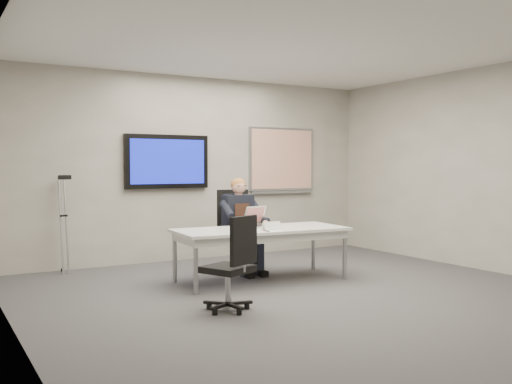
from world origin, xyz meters
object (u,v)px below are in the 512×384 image
conference_table (261,234)px  seated_person (244,235)px  office_chair_far (236,245)px  laptop (258,221)px  office_chair_near (231,281)px

conference_table → seated_person: 0.56m
office_chair_far → laptop: (0.02, -0.57, 0.38)m
conference_table → office_chair_far: office_chair_far is taller
office_chair_far → laptop: 0.69m
conference_table → office_chair_far: size_ratio=1.99×
office_chair_far → laptop: bearing=-73.4°
office_chair_near → conference_table: bearing=-156.0°
office_chair_near → laptop: office_chair_near is taller
office_chair_far → seated_person: seated_person is taller
conference_table → office_chair_far: 0.84m
conference_table → office_chair_near: bearing=-127.8°
seated_person → office_chair_near: bearing=-118.4°
office_chair_far → office_chair_near: office_chair_far is taller
conference_table → office_chair_near: size_ratio=2.31×
conference_table → laptop: laptop is taller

